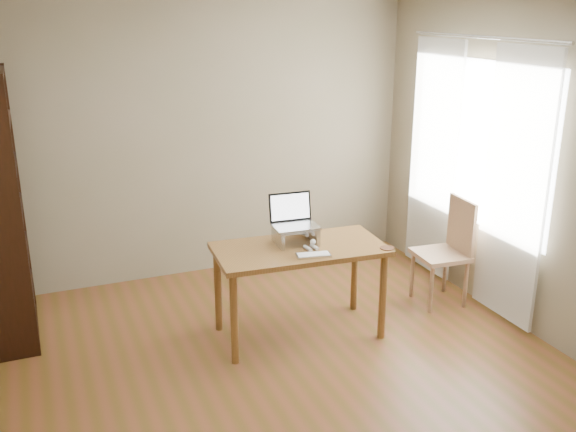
# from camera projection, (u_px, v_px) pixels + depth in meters

# --- Properties ---
(room) EXTENTS (4.04, 4.54, 2.64)m
(room) POSITION_uv_depth(u_px,v_px,m) (309.00, 206.00, 4.12)
(room) COLOR brown
(room) RESTS_ON ground
(bookshelf) EXTENTS (0.30, 0.90, 2.10)m
(bookshelf) POSITION_uv_depth(u_px,v_px,m) (2.00, 209.00, 4.87)
(bookshelf) COLOR black
(bookshelf) RESTS_ON ground
(curtains) EXTENTS (0.03, 1.90, 2.25)m
(curtains) POSITION_uv_depth(u_px,v_px,m) (470.00, 170.00, 5.54)
(curtains) COLOR white
(curtains) RESTS_ON ground
(desk) EXTENTS (1.36, 0.75, 0.75)m
(desk) POSITION_uv_depth(u_px,v_px,m) (300.00, 259.00, 4.99)
(desk) COLOR brown
(desk) RESTS_ON ground
(laptop_stand) EXTENTS (0.32, 0.25, 0.13)m
(laptop_stand) POSITION_uv_depth(u_px,v_px,m) (296.00, 233.00, 5.00)
(laptop_stand) COLOR silver
(laptop_stand) RESTS_ON desk
(laptop) EXTENTS (0.36, 0.31, 0.24)m
(laptop) POSITION_uv_depth(u_px,v_px,m) (293.00, 218.00, 5.02)
(laptop) COLOR silver
(laptop) RESTS_ON laptop_stand
(keyboard) EXTENTS (0.27, 0.16, 0.02)m
(keyboard) POSITION_uv_depth(u_px,v_px,m) (313.00, 255.00, 4.77)
(keyboard) COLOR silver
(keyboard) RESTS_ON desk
(coaster) EXTENTS (0.11, 0.11, 0.01)m
(coaster) POSITION_uv_depth(u_px,v_px,m) (387.00, 248.00, 4.92)
(coaster) COLOR brown
(coaster) RESTS_ON desk
(cat) EXTENTS (0.24, 0.48, 0.15)m
(cat) POSITION_uv_depth(u_px,v_px,m) (298.00, 234.00, 5.05)
(cat) COLOR #3F3731
(cat) RESTS_ON desk
(chair) EXTENTS (0.45, 0.45, 0.94)m
(chair) POSITION_uv_depth(u_px,v_px,m) (448.00, 247.00, 5.61)
(chair) COLOR tan
(chair) RESTS_ON ground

